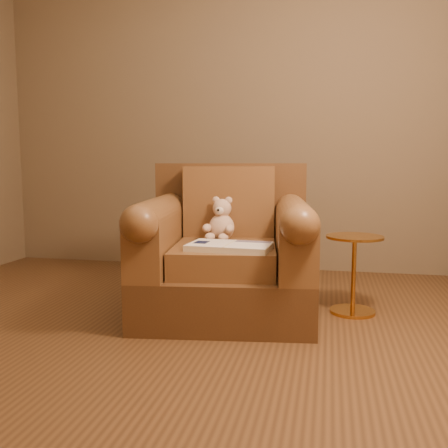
# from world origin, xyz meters

# --- Properties ---
(floor) EXTENTS (4.00, 4.00, 0.00)m
(floor) POSITION_xyz_m (0.00, 0.00, 0.00)
(floor) COLOR brown
(floor) RESTS_ON ground
(room) EXTENTS (4.02, 4.02, 2.71)m
(room) POSITION_xyz_m (0.00, 0.00, 1.71)
(room) COLOR #776449
(room) RESTS_ON ground
(armchair) EXTENTS (1.17, 1.13, 0.95)m
(armchair) POSITION_xyz_m (0.36, 0.61, 0.37)
(armchair) COLOR #55361C
(armchair) RESTS_ON floor
(teddy_bear) EXTENTS (0.21, 0.24, 0.29)m
(teddy_bear) POSITION_xyz_m (0.31, 0.69, 0.56)
(teddy_bear) COLOR beige
(teddy_bear) RESTS_ON armchair
(guidebook) EXTENTS (0.49, 0.31, 0.04)m
(guidebook) POSITION_xyz_m (0.44, 0.33, 0.47)
(guidebook) COLOR beige
(guidebook) RESTS_ON armchair
(side_table) EXTENTS (0.36, 0.36, 0.50)m
(side_table) POSITION_xyz_m (1.16, 0.74, 0.27)
(side_table) COLOR gold
(side_table) RESTS_ON floor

